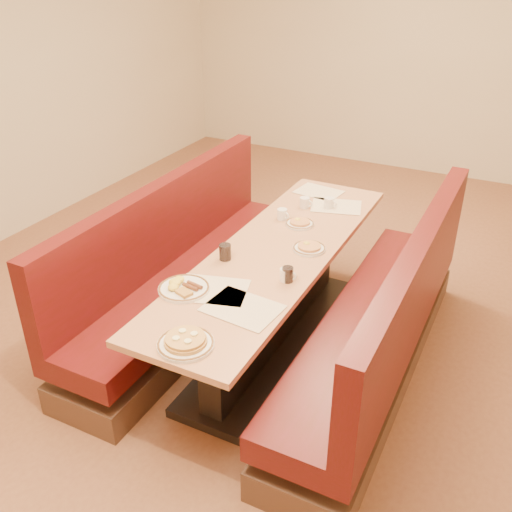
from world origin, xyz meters
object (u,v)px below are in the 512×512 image
at_px(coffee_mug_b, 282,214).
at_px(soda_tumbler_mid, 288,274).
at_px(pancake_plate, 186,342).
at_px(coffee_mug_c, 329,203).
at_px(booth_left, 184,276).
at_px(diner_table, 275,299).
at_px(coffee_mug_d, 305,202).
at_px(booth_right, 381,330).
at_px(soda_tumbler_near, 225,252).
at_px(eggs_plate, 183,288).
at_px(coffee_mug_a, 286,275).

height_order(coffee_mug_b, soda_tumbler_mid, soda_tumbler_mid).
bearing_deg(pancake_plate, coffee_mug_c, 88.76).
bearing_deg(booth_left, diner_table, 0.00).
relative_size(booth_left, coffee_mug_d, 23.94).
relative_size(booth_right, pancake_plate, 8.84).
xyz_separation_m(booth_left, pancake_plate, (0.76, -1.10, 0.41)).
xyz_separation_m(booth_left, soda_tumbler_near, (0.50, -0.25, 0.44)).
xyz_separation_m(booth_left, coffee_mug_d, (0.63, 0.71, 0.43)).
bearing_deg(pancake_plate, eggs_plate, 124.69).
bearing_deg(pancake_plate, booth_left, 124.52).
relative_size(diner_table, coffee_mug_c, 24.37).
bearing_deg(diner_table, booth_left, 180.00).
bearing_deg(coffee_mug_a, coffee_mug_d, 101.47).
bearing_deg(soda_tumbler_near, coffee_mug_b, 84.07).
relative_size(booth_left, soda_tumbler_mid, 27.34).
distance_m(diner_table, soda_tumbler_near, 0.55).
relative_size(coffee_mug_a, coffee_mug_b, 1.02).
height_order(diner_table, coffee_mug_b, coffee_mug_b).
bearing_deg(diner_table, coffee_mug_c, 85.27).
distance_m(booth_right, pancake_plate, 1.37).
bearing_deg(coffee_mug_d, booth_left, -124.18).
distance_m(booth_left, soda_tumbler_mid, 1.09).
distance_m(booth_right, soda_tumbler_mid, 0.74).
distance_m(coffee_mug_c, soda_tumbler_mid, 1.12).
relative_size(pancake_plate, soda_tumbler_near, 2.77).
bearing_deg(booth_left, soda_tumbler_mid, -18.45).
bearing_deg(soda_tumbler_mid, coffee_mug_a, 160.39).
relative_size(booth_right, coffee_mug_c, 24.37).
height_order(booth_right, soda_tumbler_mid, booth_right).
height_order(coffee_mug_d, soda_tumbler_near, soda_tumbler_near).
bearing_deg(booth_right, soda_tumbler_mid, -148.26).
bearing_deg(coffee_mug_b, diner_table, -52.34).
xyz_separation_m(pancake_plate, coffee_mug_d, (-0.12, 1.81, 0.02)).
bearing_deg(coffee_mug_b, booth_left, -124.35).
distance_m(booth_left, soda_tumbler_near, 0.71).
relative_size(booth_left, pancake_plate, 8.84).
distance_m(booth_left, coffee_mug_b, 0.84).
height_order(booth_left, coffee_mug_b, booth_left).
relative_size(eggs_plate, coffee_mug_c, 2.86).
xyz_separation_m(booth_left, soda_tumbler_mid, (0.95, -0.32, 0.43)).
height_order(eggs_plate, coffee_mug_b, coffee_mug_b).
bearing_deg(booth_left, coffee_mug_a, -18.44).
relative_size(booth_left, eggs_plate, 8.51).
height_order(booth_left, pancake_plate, booth_left).
bearing_deg(coffee_mug_d, soda_tumbler_near, -90.44).
xyz_separation_m(booth_right, eggs_plate, (-1.00, -0.68, 0.41)).
relative_size(booth_left, coffee_mug_b, 24.95).
height_order(booth_right, eggs_plate, booth_right).
xyz_separation_m(pancake_plate, eggs_plate, (-0.29, 0.42, -0.00)).
bearing_deg(coffee_mug_d, pancake_plate, -78.50).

